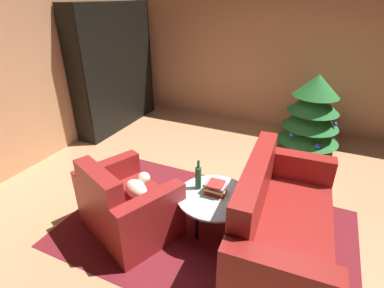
% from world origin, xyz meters
% --- Properties ---
extents(ground_plane, '(7.04, 7.04, 0.00)m').
position_xyz_m(ground_plane, '(0.00, 0.00, 0.00)').
color(ground_plane, tan).
extents(wall_back, '(5.99, 0.06, 2.65)m').
position_xyz_m(wall_back, '(0.00, 2.79, 1.33)').
color(wall_back, tan).
rests_on(wall_back, ground).
extents(wall_left, '(0.06, 5.64, 2.65)m').
position_xyz_m(wall_left, '(-2.97, 0.00, 1.33)').
color(wall_left, tan).
rests_on(wall_left, ground).
extents(area_rug, '(2.92, 1.89, 0.01)m').
position_xyz_m(area_rug, '(-0.18, -0.39, 0.00)').
color(area_rug, maroon).
rests_on(area_rug, ground).
extents(bookshelf_unit, '(0.37, 1.83, 2.11)m').
position_xyz_m(bookshelf_unit, '(-2.71, 1.66, 1.05)').
color(bookshelf_unit, black).
rests_on(bookshelf_unit, ground).
extents(armchair_red, '(1.14, 1.03, 0.81)m').
position_xyz_m(armchair_red, '(-0.92, -0.73, 0.29)').
color(armchair_red, maroon).
rests_on(armchair_red, ground).
extents(couch_red, '(0.85, 1.67, 0.95)m').
position_xyz_m(couch_red, '(0.54, -0.45, 0.33)').
color(couch_red, maroon).
rests_on(couch_red, ground).
extents(coffee_table, '(0.74, 0.74, 0.45)m').
position_xyz_m(coffee_table, '(-0.10, -0.39, 0.41)').
color(coffee_table, black).
rests_on(coffee_table, ground).
extents(book_stack_on_table, '(0.23, 0.18, 0.13)m').
position_xyz_m(book_stack_on_table, '(-0.10, -0.35, 0.51)').
color(book_stack_on_table, '#B5272B').
rests_on(book_stack_on_table, coffee_table).
extents(bottle_on_table, '(0.06, 0.06, 0.32)m').
position_xyz_m(bottle_on_table, '(-0.30, -0.34, 0.57)').
color(bottle_on_table, '#21592E').
rests_on(bottle_on_table, coffee_table).
extents(decorated_tree, '(0.93, 0.93, 1.19)m').
position_xyz_m(decorated_tree, '(0.59, 1.96, 0.60)').
color(decorated_tree, brown).
rests_on(decorated_tree, ground).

